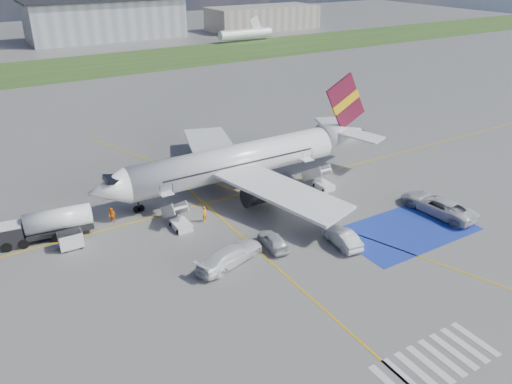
% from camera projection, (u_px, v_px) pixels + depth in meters
% --- Properties ---
extents(ground, '(400.00, 400.00, 0.00)m').
position_uv_depth(ground, '(304.00, 239.00, 49.33)').
color(ground, '#60605E').
rests_on(ground, ground).
extents(grass_strip, '(400.00, 30.00, 0.01)m').
position_uv_depth(grass_strip, '(75.00, 67.00, 122.50)').
color(grass_strip, '#2D4C1E').
rests_on(grass_strip, ground).
extents(taxiway_line_main, '(120.00, 0.20, 0.01)m').
position_uv_depth(taxiway_line_main, '(243.00, 194.00, 58.57)').
color(taxiway_line_main, gold).
rests_on(taxiway_line_main, ground).
extents(taxiway_line_cross, '(0.20, 60.00, 0.01)m').
position_uv_depth(taxiway_line_cross, '(327.00, 312.00, 39.30)').
color(taxiway_line_cross, gold).
rests_on(taxiway_line_cross, ground).
extents(taxiway_line_diag, '(20.71, 56.45, 0.01)m').
position_uv_depth(taxiway_line_diag, '(243.00, 194.00, 58.57)').
color(taxiway_line_diag, gold).
rests_on(taxiway_line_diag, ground).
extents(staging_box, '(14.00, 8.00, 0.01)m').
position_uv_depth(staging_box, '(406.00, 230.00, 50.92)').
color(staging_box, '#1B33A3').
rests_on(staging_box, ground).
extents(crosswalk, '(9.00, 4.00, 0.01)m').
position_uv_depth(crosswalk, '(436.00, 361.00, 34.63)').
color(crosswalk, silver).
rests_on(crosswalk, ground).
extents(terminal_centre, '(48.00, 18.00, 12.00)m').
position_uv_depth(terminal_centre, '(106.00, 20.00, 160.04)').
color(terminal_centre, gray).
rests_on(terminal_centre, ground).
extents(terminal_east, '(40.00, 16.00, 8.00)m').
position_uv_depth(terminal_east, '(263.00, 18.00, 181.19)').
color(terminal_east, gray).
rests_on(terminal_east, ground).
extents(airliner, '(36.81, 32.95, 11.92)m').
position_uv_depth(airliner, '(246.00, 159.00, 59.35)').
color(airliner, silver).
rests_on(airliner, ground).
extents(airstairs_fwd, '(1.90, 5.20, 3.60)m').
position_uv_depth(airstairs_fwd, '(179.00, 221.00, 51.33)').
color(airstairs_fwd, silver).
rests_on(airstairs_fwd, ground).
extents(airstairs_aft, '(1.90, 5.20, 3.60)m').
position_uv_depth(airstairs_aft, '(322.00, 182.00, 59.97)').
color(airstairs_aft, silver).
rests_on(airstairs_aft, ground).
extents(fuel_tanker, '(8.77, 3.33, 2.92)m').
position_uv_depth(fuel_tanker, '(48.00, 227.00, 49.03)').
color(fuel_tanker, black).
rests_on(fuel_tanker, ground).
extents(gpu_cart, '(2.19, 1.45, 1.79)m').
position_uv_depth(gpu_cart, '(71.00, 241.00, 47.50)').
color(gpu_cart, silver).
rests_on(gpu_cart, ground).
extents(belt_loader, '(5.68, 2.15, 1.70)m').
position_uv_depth(belt_loader, '(347.00, 135.00, 75.99)').
color(belt_loader, silver).
rests_on(belt_loader, ground).
extents(car_silver_a, '(2.21, 4.46, 1.46)m').
position_uv_depth(car_silver_a, '(273.00, 241.00, 47.68)').
color(car_silver_a, silver).
rests_on(car_silver_a, ground).
extents(car_silver_b, '(2.25, 5.06, 1.61)m').
position_uv_depth(car_silver_b, '(342.00, 237.00, 48.07)').
color(car_silver_b, '#B5B9BD').
rests_on(car_silver_b, ground).
extents(van_white_a, '(3.50, 6.71, 2.44)m').
position_uv_depth(van_white_a, '(438.00, 203.00, 53.80)').
color(van_white_a, silver).
rests_on(van_white_a, ground).
extents(van_white_b, '(6.02, 3.90, 2.19)m').
position_uv_depth(van_white_b, '(230.00, 253.00, 45.08)').
color(van_white_b, white).
rests_on(van_white_b, ground).
extents(crew_fwd, '(0.77, 0.72, 1.76)m').
position_uv_depth(crew_fwd, '(205.00, 214.00, 52.16)').
color(crew_fwd, orange).
rests_on(crew_fwd, ground).
extents(crew_nose, '(1.05, 1.06, 1.72)m').
position_uv_depth(crew_nose, '(112.00, 215.00, 51.95)').
color(crew_nose, orange).
rests_on(crew_nose, ground).
extents(crew_aft, '(0.77, 0.96, 1.53)m').
position_uv_depth(crew_aft, '(296.00, 190.00, 57.81)').
color(crew_aft, '#ED560C').
rests_on(crew_aft, ground).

